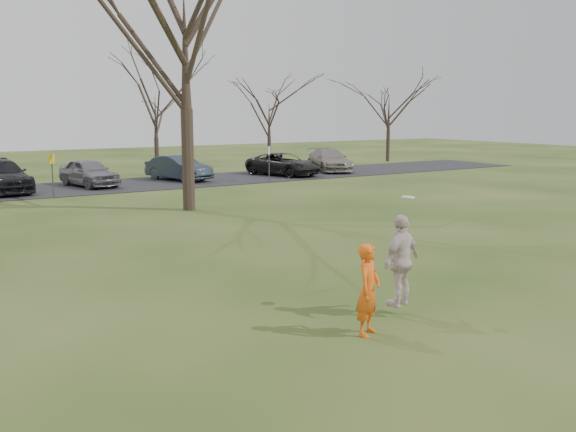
% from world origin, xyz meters
% --- Properties ---
extents(ground, '(120.00, 120.00, 0.00)m').
position_xyz_m(ground, '(0.00, 0.00, 0.00)').
color(ground, '#1E380F').
rests_on(ground, ground).
extents(parking_strip, '(62.00, 6.50, 0.04)m').
position_xyz_m(parking_strip, '(0.00, 25.00, 0.02)').
color(parking_strip, black).
rests_on(parking_strip, ground).
extents(player_defender, '(0.75, 0.67, 1.72)m').
position_xyz_m(player_defender, '(-1.07, -0.49, 0.86)').
color(player_defender, orange).
rests_on(player_defender, ground).
extents(car_3, '(2.73, 5.71, 1.61)m').
position_xyz_m(car_3, '(-3.87, 25.28, 0.84)').
color(car_3, black).
rests_on(car_3, parking_strip).
extents(car_4, '(2.70, 4.70, 1.50)m').
position_xyz_m(car_4, '(0.57, 25.33, 0.79)').
color(car_4, slate).
rests_on(car_4, parking_strip).
extents(car_5, '(2.94, 4.71, 1.47)m').
position_xyz_m(car_5, '(5.85, 25.53, 0.77)').
color(car_5, '#2C3743').
rests_on(car_5, parking_strip).
extents(car_6, '(3.74, 5.53, 1.41)m').
position_xyz_m(car_6, '(12.66, 24.72, 0.74)').
color(car_6, black).
rests_on(car_6, parking_strip).
extents(car_7, '(3.53, 5.49, 1.48)m').
position_xyz_m(car_7, '(16.81, 25.46, 0.78)').
color(car_7, gray).
rests_on(car_7, parking_strip).
extents(catching_play, '(1.18, 0.72, 2.21)m').
position_xyz_m(catching_play, '(0.21, 0.04, 1.15)').
color(catching_play, beige).
rests_on(catching_play, ground).
extents(sign_yellow, '(0.35, 0.35, 2.08)m').
position_xyz_m(sign_yellow, '(-2.00, 22.00, 1.45)').
color(sign_yellow, '#47474C').
rests_on(sign_yellow, ground).
extents(sign_white, '(0.35, 0.35, 2.08)m').
position_xyz_m(sign_white, '(10.00, 22.00, 1.45)').
color(sign_white, '#47474C').
rests_on(sign_white, ground).
extents(big_tree, '(9.00, 9.00, 14.00)m').
position_xyz_m(big_tree, '(2.00, 15.00, 7.00)').
color(big_tree, '#352821').
rests_on(big_tree, ground).
extents(small_tree_row, '(55.00, 5.90, 8.50)m').
position_xyz_m(small_tree_row, '(4.38, 30.06, 3.89)').
color(small_tree_row, '#352821').
rests_on(small_tree_row, ground).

